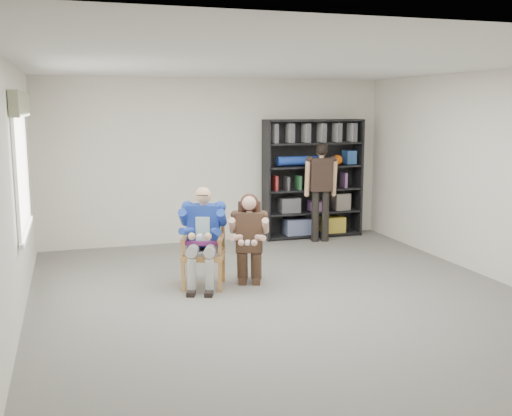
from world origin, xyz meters
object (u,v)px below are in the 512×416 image
object	(u,v)px
armchair	(204,249)
bookshelf	(313,179)
standing_man	(321,193)
seated_man	(203,237)
kneeling_woman	(249,240)

from	to	relation	value
armchair	bookshelf	size ratio (longest dim) A/B	0.48
standing_man	seated_man	bearing A→B (deg)	-129.38
armchair	seated_man	xyz separation A→B (m)	(0.00, 0.00, 0.15)
seated_man	armchair	bearing A→B (deg)	0.00
armchair	standing_man	size ratio (longest dim) A/B	0.59
seated_man	kneeling_woman	size ratio (longest dim) A/B	1.09
bookshelf	standing_man	bearing A→B (deg)	-92.55
bookshelf	standing_man	xyz separation A→B (m)	(-0.02, -0.40, -0.20)
kneeling_woman	standing_man	distance (m)	2.90
kneeling_woman	standing_man	bearing A→B (deg)	67.74
seated_man	bookshelf	bearing A→B (deg)	63.54
bookshelf	kneeling_woman	bearing A→B (deg)	-127.49
armchair	bookshelf	bearing A→B (deg)	63.54
armchair	seated_man	distance (m)	0.15
kneeling_woman	standing_man	world-z (taller)	standing_man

